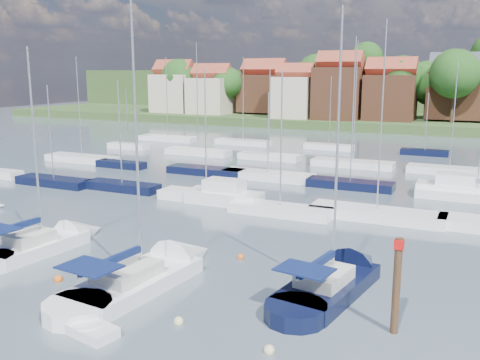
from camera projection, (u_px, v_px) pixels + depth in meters
The scene contains 12 objects.
ground at pixel (339, 172), 64.12m from camera, with size 260.00×260.00×0.00m, color #424F5A.
sailboat_left at pixel (51, 243), 36.43m from camera, with size 3.82×10.88×14.54m.
sailboat_centre at pixel (155, 273), 31.06m from camera, with size 4.72×13.29×17.61m.
sailboat_navy at pixel (339, 279), 30.07m from camera, with size 4.91×12.17×16.38m.
tender at pixel (88, 329), 24.53m from camera, with size 3.14×1.93×0.63m.
timber_piling at pixel (395, 305), 24.41m from camera, with size 0.40×0.40×6.82m.
buoy_c at pixel (58, 281), 30.77m from camera, with size 0.52×0.52×0.52m, color #D85914.
buoy_d at pixel (179, 324), 25.58m from camera, with size 0.48×0.48×0.48m, color beige.
buoy_e at pixel (241, 258), 34.44m from camera, with size 0.44×0.44×0.44m, color #D85914.
buoy_f at pixel (269, 352), 22.96m from camera, with size 0.49×0.49×0.49m, color beige.
marina_field at pixel (344, 176), 58.94m from camera, with size 79.62×41.41×15.93m.
far_shore_town at pixel (436, 98), 144.52m from camera, with size 212.46×90.00×22.27m.
Camera 1 is at (15.94, -22.11, 11.88)m, focal length 40.00 mm.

